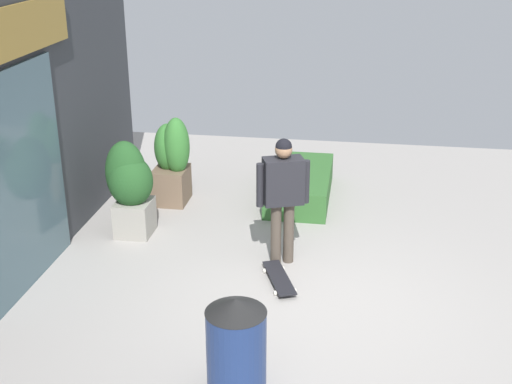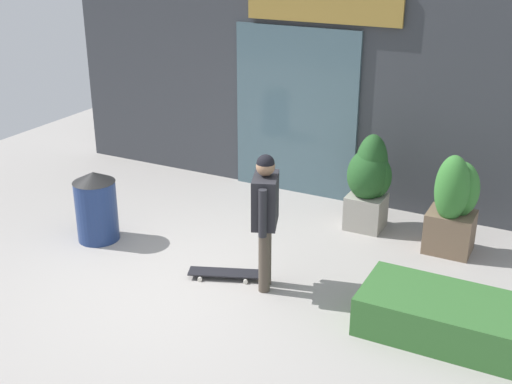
# 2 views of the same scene
# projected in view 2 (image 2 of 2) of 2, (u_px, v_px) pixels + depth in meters

# --- Properties ---
(ground_plane) EXTENTS (12.00, 12.00, 0.00)m
(ground_plane) POSITION_uv_depth(u_px,v_px,m) (177.00, 281.00, 7.71)
(ground_plane) COLOR #9E9993
(building_facade) EXTENTS (7.72, 0.31, 3.90)m
(building_facade) POSITION_uv_depth(u_px,v_px,m) (297.00, 65.00, 9.71)
(building_facade) COLOR #383A3F
(building_facade) RESTS_ON ground_plane
(skateboarder) EXTENTS (0.41, 0.61, 1.60)m
(skateboarder) POSITION_uv_depth(u_px,v_px,m) (265.00, 209.00, 7.22)
(skateboarder) COLOR #4C4238
(skateboarder) RESTS_ON ground_plane
(skateboard) EXTENTS (0.85, 0.50, 0.08)m
(skateboard) POSITION_uv_depth(u_px,v_px,m) (224.00, 273.00, 7.76)
(skateboard) COLOR black
(skateboard) RESTS_ON ground_plane
(planter_box_left) EXTENTS (0.58, 0.63, 1.30)m
(planter_box_left) POSITION_uv_depth(u_px,v_px,m) (370.00, 178.00, 8.83)
(planter_box_left) COLOR gray
(planter_box_left) RESTS_ON ground_plane
(planter_box_right) EXTENTS (0.58, 0.55, 1.31)m
(planter_box_right) POSITION_uv_depth(u_px,v_px,m) (454.00, 205.00, 8.15)
(planter_box_right) COLOR brown
(planter_box_right) RESTS_ON ground_plane
(trash_bin) EXTENTS (0.55, 0.55, 0.94)m
(trash_bin) POSITION_uv_depth(u_px,v_px,m) (96.00, 206.00, 8.56)
(trash_bin) COLOR navy
(trash_bin) RESTS_ON ground_plane
(hedge_ledge) EXTENTS (1.86, 0.90, 0.42)m
(hedge_ledge) POSITION_uv_depth(u_px,v_px,m) (454.00, 319.00, 6.59)
(hedge_ledge) COLOR #33662D
(hedge_ledge) RESTS_ON ground_plane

